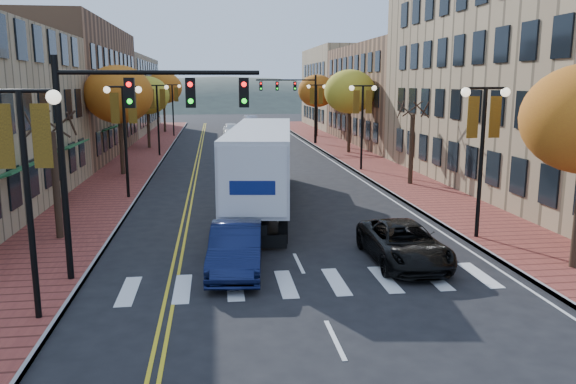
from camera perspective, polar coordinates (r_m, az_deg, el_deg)
name	(u,v)px	position (r m, az deg, el deg)	size (l,w,h in m)	color
ground	(320,308)	(16.06, 3.25, -11.68)	(200.00, 200.00, 0.00)	black
sidewalk_left	(139,159)	(47.85, -14.86, 3.30)	(4.00, 85.00, 0.15)	brown
sidewalk_right	(353,155)	(48.89, 6.58, 3.75)	(4.00, 85.00, 0.15)	brown
building_left_mid	(45,91)	(52.51, -23.48, 9.36)	(12.00, 24.00, 11.00)	brown
building_left_far	(102,95)	(76.89, -18.36, 9.38)	(12.00, 26.00, 9.50)	#9E8966
building_right_mid	(421,95)	(60.44, 13.37, 9.59)	(15.00, 24.00, 10.00)	brown
building_right_far	(365,88)	(81.39, 7.84, 10.42)	(15.00, 20.00, 11.00)	#9E8966
tree_left_a	(56,186)	(23.72, -22.49, 0.60)	(0.28, 0.28, 4.20)	#382619
tree_left_b	(119,95)	(39.05, -16.82, 9.45)	(4.48, 4.48, 7.21)	#382619
tree_left_c	(147,95)	(54.91, -14.14, 9.49)	(4.16, 4.16, 6.69)	#382619
tree_left_d	(163,88)	(72.82, -12.55, 10.29)	(4.61, 4.61, 7.42)	#382619
tree_right_b	(411,149)	(34.85, 12.42, 4.26)	(0.28, 0.28, 4.20)	#382619
tree_right_c	(350,92)	(49.97, 6.30, 10.09)	(4.48, 4.48, 7.21)	#382619
tree_right_d	(317,91)	(65.63, 2.94, 10.20)	(4.35, 4.35, 7.00)	#382619
lamp_left_a	(25,161)	(15.41, -25.17, 2.90)	(1.96, 0.36, 6.05)	black
lamp_left_b	(124,120)	(30.97, -16.29, 7.06)	(1.96, 0.36, 6.05)	black
lamp_left_c	(157,106)	(48.82, -13.12, 8.50)	(1.96, 0.36, 6.05)	black
lamp_left_d	(173,100)	(66.74, -11.65, 9.15)	(1.96, 0.36, 6.05)	black
lamp_right_a	(483,133)	(23.07, 19.20, 5.69)	(1.96, 0.36, 6.05)	black
lamp_right_b	(362,111)	(39.95, 7.57, 8.19)	(1.96, 0.36, 6.05)	black
lamp_right_c	(316,102)	(57.52, 2.90, 9.10)	(1.96, 0.36, 6.05)	black
traffic_mast_near	(126,126)	(17.80, -16.18, 6.50)	(6.10, 0.35, 7.00)	black
traffic_mast_far	(297,96)	(57.17, 0.88, 9.73)	(6.10, 0.34, 7.00)	black
semi_truck	(263,159)	(28.24, -2.57, 3.33)	(4.81, 16.77, 4.14)	black
navy_sedan	(236,249)	(18.77, -5.31, -5.76)	(1.67, 4.79, 1.58)	#0D1435
black_suv	(404,243)	(20.04, 11.66, -5.12)	(2.33, 5.05, 1.40)	black
car_far_white	(231,130)	(66.86, -5.77, 6.33)	(1.90, 4.73, 1.61)	white
car_far_silver	(259,126)	(73.14, -2.95, 6.70)	(2.02, 4.98, 1.44)	#A7A6AE
car_far_oncoming	(250,121)	(82.55, -3.90, 7.24)	(1.72, 4.93, 1.62)	#B9B9C1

